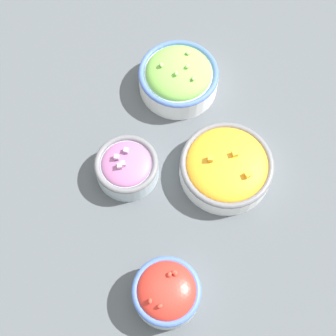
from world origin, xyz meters
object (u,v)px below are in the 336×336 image
Objects in this scene: bowl_lettuce at (178,77)px; bowl_squash at (226,166)px; bowl_cherry_tomatoes at (167,292)px; bowl_red_onion at (127,167)px.

bowl_squash is at bearing 178.53° from bowl_lettuce.
bowl_cherry_tomatoes is (-0.17, 0.21, 0.01)m from bowl_squash.
bowl_squash is at bearing -51.32° from bowl_cherry_tomatoes.
bowl_cherry_tomatoes is at bearing 172.33° from bowl_red_onion.
bowl_squash is 0.22m from bowl_lettuce.
bowl_cherry_tomatoes reaches higher than bowl_red_onion.
bowl_lettuce is 1.41× the size of bowl_cherry_tomatoes.
bowl_squash is at bearing -115.44° from bowl_red_onion.
bowl_lettuce is (0.22, -0.01, 0.01)m from bowl_squash.
bowl_cherry_tomatoes is (-0.39, 0.22, 0.00)m from bowl_lettuce.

